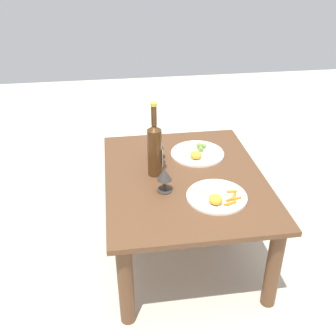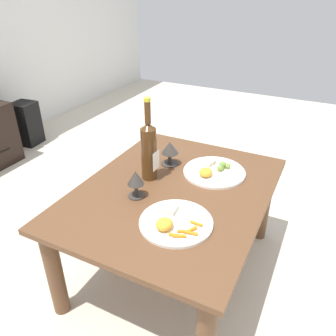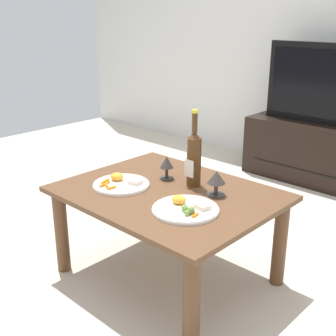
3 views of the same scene
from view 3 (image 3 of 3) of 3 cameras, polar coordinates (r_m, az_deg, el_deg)
name	(u,v)px [view 3 (image 3 of 3)]	position (r m, az deg, el deg)	size (l,w,h in m)	color
ground_plane	(168,275)	(2.39, -0.03, -13.70)	(6.40, 6.40, 0.00)	beige
dining_table	(168,207)	(2.20, -0.04, -5.05)	(1.03, 0.80, 0.48)	brown
tv_stand	(320,153)	(3.74, 19.04, 1.78)	(1.19, 0.42, 0.48)	black
tv_screen	(328,85)	(3.62, 19.98, 10.08)	(1.01, 0.05, 0.62)	black
wine_bottle	(194,157)	(2.19, 3.37, 1.42)	(0.07, 0.07, 0.39)	#4C2D14
goblet_left	(167,164)	(2.30, -0.18, 0.54)	(0.07, 0.07, 0.12)	#38332D
goblet_right	(216,179)	(2.10, 6.26, -1.45)	(0.09, 0.09, 0.12)	#38332D
dinner_plate_left	(121,184)	(2.24, -6.10, -2.02)	(0.28, 0.28, 0.05)	white
dinner_plate_right	(186,208)	(1.95, 2.30, -5.23)	(0.30, 0.30, 0.05)	white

